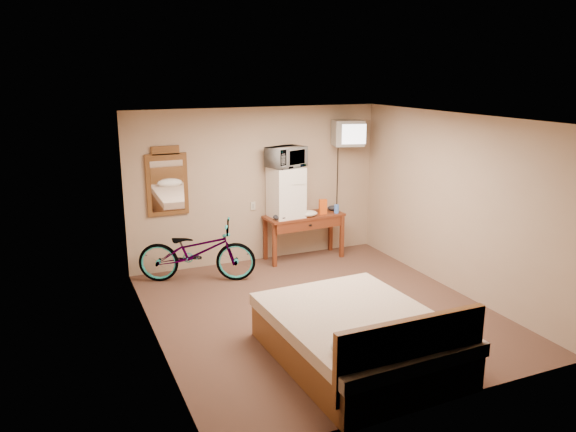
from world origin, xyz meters
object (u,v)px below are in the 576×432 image
object	(u,v)px
mini_fridge	(286,192)
blue_cup	(336,209)
crt_television	(348,133)
wall_mirror	(167,182)
microwave	(286,157)
bed	(360,338)
bicycle	(197,251)
desk	(305,222)

from	to	relation	value
mini_fridge	blue_cup	bearing A→B (deg)	-7.79
blue_cup	crt_television	size ratio (longest dim) A/B	0.22
wall_mirror	microwave	bearing A→B (deg)	-6.96
crt_television	blue_cup	bearing A→B (deg)	-157.80
mini_fridge	bed	xyz separation A→B (m)	(-0.61, -3.42, -0.86)
mini_fridge	bed	distance (m)	3.57
crt_television	bicycle	distance (m)	3.13
wall_mirror	blue_cup	bearing A→B (deg)	-7.23
mini_fridge	bed	bearing A→B (deg)	-100.06
microwave	wall_mirror	bearing A→B (deg)	152.26
desk	bicycle	bearing A→B (deg)	-171.76
mini_fridge	bicycle	world-z (taller)	mini_fridge
bed	crt_television	bearing A→B (deg)	63.39
crt_television	bicycle	world-z (taller)	crt_television
crt_television	mini_fridge	bearing A→B (deg)	178.70
wall_mirror	bicycle	world-z (taller)	wall_mirror
blue_cup	wall_mirror	world-z (taller)	wall_mirror
desk	wall_mirror	xyz separation A→B (m)	(-2.17, 0.27, 0.80)
crt_television	bed	bearing A→B (deg)	-116.61
desk	bed	distance (m)	3.51
microwave	mini_fridge	bearing A→B (deg)	-144.50
blue_cup	bicycle	bearing A→B (deg)	-175.28
microwave	wall_mirror	xyz separation A→B (m)	(-1.85, 0.23, -0.30)
mini_fridge	bicycle	size ratio (longest dim) A/B	0.47
mini_fridge	blue_cup	distance (m)	0.93
bed	desk	bearing A→B (deg)	74.67
microwave	desk	bearing A→B (deg)	-28.94
mini_fridge	microwave	size ratio (longest dim) A/B	1.39
crt_television	wall_mirror	world-z (taller)	crt_television
crt_television	wall_mirror	size ratio (longest dim) A/B	0.60
microwave	crt_television	size ratio (longest dim) A/B	0.93
mini_fridge	crt_television	bearing A→B (deg)	-1.30
desk	wall_mirror	distance (m)	2.33
microwave	crt_television	distance (m)	1.14
blue_cup	bicycle	world-z (taller)	bicycle
mini_fridge	bed	size ratio (longest dim) A/B	0.37
wall_mirror	bed	size ratio (longest dim) A/B	0.48
mini_fridge	wall_mirror	world-z (taller)	wall_mirror
mini_fridge	microwave	xyz separation A→B (m)	(0.00, 0.00, 0.57)
bed	wall_mirror	bearing A→B (deg)	108.90
bicycle	blue_cup	bearing A→B (deg)	-63.96
wall_mirror	bicycle	size ratio (longest dim) A/B	0.61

